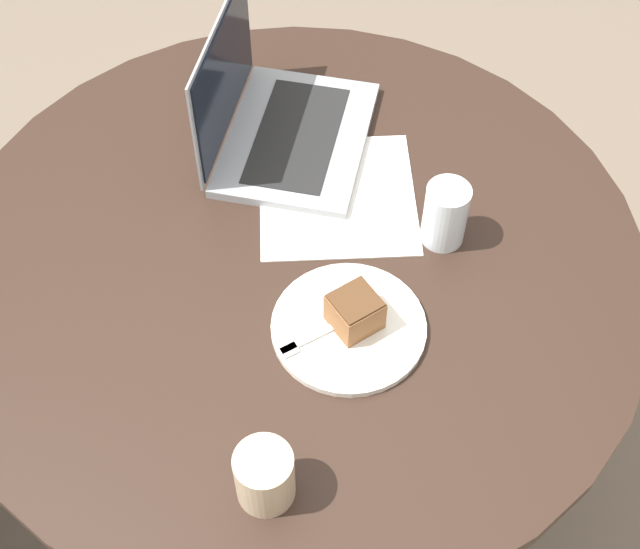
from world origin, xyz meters
name	(u,v)px	position (x,y,z in m)	size (l,w,h in m)	color
ground_plane	(301,454)	(0.00, 0.00, 0.00)	(12.00, 12.00, 0.00)	#6B5B4C
dining_table	(295,303)	(0.00, 0.00, 0.63)	(1.18, 1.18, 0.78)	black
paper_document	(337,195)	(0.11, -0.10, 0.78)	(0.32, 0.31, 0.00)	white
plate	(349,327)	(-0.17, -0.05, 0.78)	(0.24, 0.24, 0.01)	silver
cake_slice	(355,311)	(-0.17, -0.06, 0.82)	(0.09, 0.09, 0.06)	brown
fork	(318,334)	(-0.18, -0.01, 0.79)	(0.07, 0.17, 0.00)	silver
coffee_glass	(265,476)	(-0.40, 0.12, 0.83)	(0.08, 0.08, 0.10)	#C6AD89
water_glass	(445,214)	(-0.02, -0.25, 0.83)	(0.07, 0.07, 0.12)	silver
laptop	(278,122)	(0.26, -0.02, 0.82)	(0.41, 0.37, 0.25)	gray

